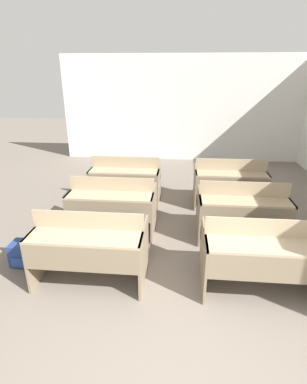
{
  "coord_description": "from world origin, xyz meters",
  "views": [
    {
      "loc": [
        0.0,
        -1.48,
        2.43
      ],
      "look_at": [
        -0.38,
        2.62,
        0.77
      ],
      "focal_mm": 28.0,
      "sensor_mm": 36.0,
      "label": 1
    }
  ],
  "objects": [
    {
      "name": "wall_back",
      "position": [
        0.0,
        7.25,
        1.45
      ],
      "size": [
        6.8,
        0.06,
        2.9
      ],
      "color": "silver",
      "rests_on": "ground_plane"
    },
    {
      "name": "bench_front_left",
      "position": [
        -1.05,
        1.55,
        0.49
      ],
      "size": [
        1.33,
        0.81,
        0.92
      ],
      "color": "#7D6D56",
      "rests_on": "ground_plane"
    },
    {
      "name": "bench_front_right",
      "position": [
        0.97,
        1.56,
        0.49
      ],
      "size": [
        1.33,
        0.81,
        0.92
      ],
      "color": "#807059",
      "rests_on": "ground_plane"
    },
    {
      "name": "bench_second_left",
      "position": [
        -1.04,
        2.78,
        0.49
      ],
      "size": [
        1.33,
        0.81,
        0.92
      ],
      "color": "#7F7059",
      "rests_on": "ground_plane"
    },
    {
      "name": "bench_second_right",
      "position": [
        0.97,
        2.76,
        0.49
      ],
      "size": [
        1.33,
        0.81,
        0.92
      ],
      "color": "#7A6B54",
      "rests_on": "ground_plane"
    },
    {
      "name": "bench_third_left",
      "position": [
        -1.05,
        3.99,
        0.49
      ],
      "size": [
        1.33,
        0.81,
        0.92
      ],
      "color": "#7F7059",
      "rests_on": "ground_plane"
    },
    {
      "name": "bench_third_right",
      "position": [
        0.96,
        4.0,
        0.49
      ],
      "size": [
        1.33,
        0.81,
        0.92
      ],
      "color": "#7D6D56",
      "rests_on": "ground_plane"
    },
    {
      "name": "schoolbag",
      "position": [
        -2.04,
        1.78,
        0.15
      ],
      "size": [
        0.36,
        0.29,
        0.31
      ],
      "color": "navy",
      "rests_on": "ground_plane"
    }
  ]
}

